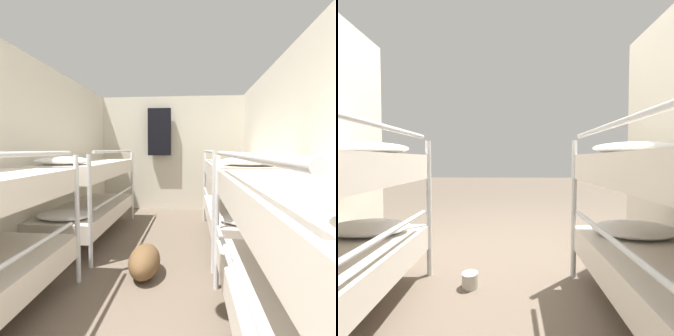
{
  "view_description": "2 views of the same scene",
  "coord_description": "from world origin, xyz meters",
  "views": [
    {
      "loc": [
        0.4,
        0.23,
        1.2
      ],
      "look_at": [
        0.07,
        3.89,
        0.93
      ],
      "focal_mm": 28.0,
      "sensor_mm": 36.0,
      "label": 1
    },
    {
      "loc": [
        -0.09,
        2.45,
        0.99
      ],
      "look_at": [
        -0.04,
        0.59,
        0.92
      ],
      "focal_mm": 24.0,
      "sensor_mm": 36.0,
      "label": 2
    }
  ],
  "objects": [
    {
      "name": "tin_can",
      "position": [
        0.23,
        0.75,
        0.06
      ],
      "size": [
        0.13,
        0.13,
        0.11
      ],
      "color": "#B7B2A8",
      "rests_on": "ground_plane"
    },
    {
      "name": "ground_plane",
      "position": [
        0.0,
        0.0,
        0.0
      ],
      "size": [
        20.0,
        20.0,
        0.0
      ],
      "primitive_type": "plane",
      "color": "#6B5B4C"
    }
  ]
}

